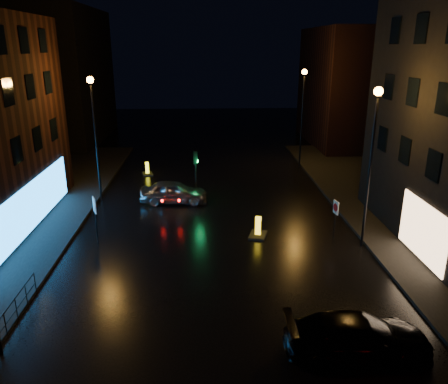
# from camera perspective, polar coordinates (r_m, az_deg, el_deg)

# --- Properties ---
(ground) EXTENTS (120.00, 120.00, 0.00)m
(ground) POSITION_cam_1_polar(r_m,az_deg,el_deg) (18.17, -0.32, -15.72)
(ground) COLOR black
(ground) RESTS_ON ground
(building_far_left) EXTENTS (8.00, 16.00, 14.00)m
(building_far_left) POSITION_cam_1_polar(r_m,az_deg,el_deg) (52.40, -20.39, 13.96)
(building_far_left) COLOR black
(building_far_left) RESTS_ON ground
(building_far_right) EXTENTS (8.00, 14.00, 12.00)m
(building_far_right) POSITION_cam_1_polar(r_m,az_deg,el_deg) (49.69, 16.06, 13.03)
(building_far_right) COLOR black
(building_far_right) RESTS_ON ground
(street_lamp_lfar) EXTENTS (0.44, 0.44, 8.37)m
(street_lamp_lfar) POSITION_cam_1_polar(r_m,az_deg,el_deg) (30.23, -16.62, 8.94)
(street_lamp_lfar) COLOR black
(street_lamp_lfar) RESTS_ON ground
(street_lamp_rnear) EXTENTS (0.44, 0.44, 8.37)m
(street_lamp_rnear) POSITION_cam_1_polar(r_m,az_deg,el_deg) (23.09, 18.83, 5.91)
(street_lamp_rnear) COLOR black
(street_lamp_rnear) RESTS_ON ground
(street_lamp_rfar) EXTENTS (0.44, 0.44, 8.37)m
(street_lamp_rfar) POSITION_cam_1_polar(r_m,az_deg,el_deg) (38.22, 10.24, 11.30)
(street_lamp_rfar) COLOR black
(street_lamp_rfar) RESTS_ON ground
(traffic_signal) EXTENTS (1.40, 2.40, 3.45)m
(traffic_signal) POSITION_cam_1_polar(r_m,az_deg,el_deg) (30.59, -3.65, 0.01)
(traffic_signal) COLOR black
(traffic_signal) RESTS_ON ground
(guard_railing) EXTENTS (0.05, 6.04, 1.00)m
(guard_railing) POSITION_cam_1_polar(r_m,az_deg,el_deg) (18.46, -26.75, -14.63)
(guard_railing) COLOR black
(guard_railing) RESTS_ON ground
(silver_hatchback) EXTENTS (4.53, 1.94, 1.52)m
(silver_hatchback) POSITION_cam_1_polar(r_m,az_deg,el_deg) (29.94, -6.62, 0.02)
(silver_hatchback) COLOR #AFB1B7
(silver_hatchback) RESTS_ON ground
(dark_sedan) EXTENTS (5.09, 2.10, 1.47)m
(dark_sedan) POSITION_cam_1_polar(r_m,az_deg,el_deg) (16.47, 17.12, -17.61)
(dark_sedan) COLOR black
(dark_sedan) RESTS_ON ground
(bollard_near) EXTENTS (1.24, 1.53, 1.17)m
(bollard_near) POSITION_cam_1_polar(r_m,az_deg,el_deg) (24.80, 4.45, -5.20)
(bollard_near) COLOR black
(bollard_near) RESTS_ON ground
(bollard_far) EXTENTS (1.05, 1.35, 1.04)m
(bollard_far) POSITION_cam_1_polar(r_m,az_deg,el_deg) (37.01, -9.98, 2.64)
(bollard_far) COLOR black
(bollard_far) RESTS_ON ground
(road_sign_left) EXTENTS (0.31, 0.59, 2.58)m
(road_sign_left) POSITION_cam_1_polar(r_m,az_deg,el_deg) (24.37, -16.51, -2.14)
(road_sign_left) COLOR black
(road_sign_left) RESTS_ON ground
(road_sign_right) EXTENTS (0.15, 0.55, 2.28)m
(road_sign_right) POSITION_cam_1_polar(r_m,az_deg,el_deg) (24.49, 14.37, -2.40)
(road_sign_right) COLOR black
(road_sign_right) RESTS_ON ground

